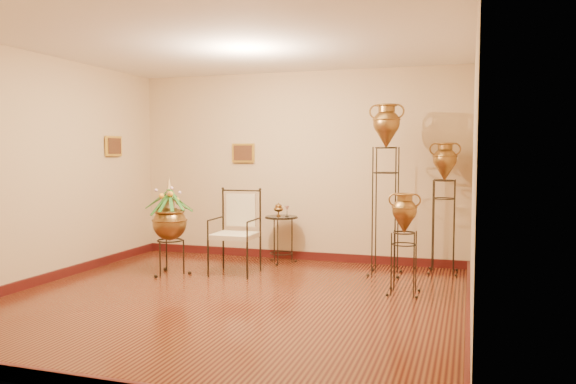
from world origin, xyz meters
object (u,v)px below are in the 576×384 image
(amphora_tall, at_px, (386,187))
(planter_urn, at_px, (170,219))
(side_table, at_px, (281,238))
(armchair, at_px, (235,232))
(amphora_mid, at_px, (444,207))

(amphora_tall, height_order, planter_urn, amphora_tall)
(amphora_tall, distance_m, side_table, 1.78)
(armchair, bearing_deg, amphora_tall, 15.51)
(armchair, bearing_deg, side_table, 68.24)
(planter_urn, relative_size, armchair, 1.18)
(amphora_tall, distance_m, armchair, 2.07)
(amphora_mid, xyz_separation_m, side_table, (-2.28, 0.00, -0.53))
(armchair, xyz_separation_m, side_table, (0.34, 0.92, -0.20))
(amphora_mid, height_order, planter_urn, amphora_mid)
(armchair, relative_size, side_table, 1.29)
(amphora_tall, xyz_separation_m, side_table, (-1.56, 0.34, -0.80))
(amphora_mid, distance_m, armchair, 2.79)
(amphora_mid, xyz_separation_m, planter_urn, (-3.43, -1.19, -0.16))
(amphora_tall, xyz_separation_m, armchair, (-1.90, -0.58, -0.59))
(amphora_mid, bearing_deg, armchair, -160.73)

